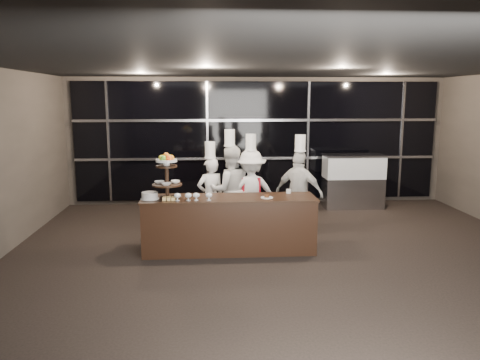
{
  "coord_description": "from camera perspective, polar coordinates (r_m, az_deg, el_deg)",
  "views": [
    {
      "loc": [
        -1.18,
        -6.13,
        2.53
      ],
      "look_at": [
        -0.65,
        1.64,
        1.15
      ],
      "focal_mm": 35.0,
      "sensor_mm": 36.0,
      "label": 1
    }
  ],
  "objects": [
    {
      "name": "chef_cup",
      "position": [
        7.99,
        5.93,
        -1.37
      ],
      "size": [
        0.08,
        0.08,
        0.07
      ],
      "primitive_type": "cylinder",
      "color": "white",
      "rests_on": "buffet_counter"
    },
    {
      "name": "chef_c",
      "position": [
        8.69,
        1.31,
        -1.44
      ],
      "size": [
        1.09,
        0.72,
        1.87
      ],
      "color": "white",
      "rests_on": "ground"
    },
    {
      "name": "room",
      "position": [
        6.33,
        6.9,
        0.61
      ],
      "size": [
        10.0,
        10.0,
        10.0
      ],
      "color": "black",
      "rests_on": "ground"
    },
    {
      "name": "layer_cake",
      "position": [
        7.64,
        -10.95,
        -1.89
      ],
      "size": [
        0.3,
        0.3,
        0.11
      ],
      "color": "white",
      "rests_on": "buffet_counter"
    },
    {
      "name": "buffet_counter",
      "position": [
        7.76,
        -1.33,
        -5.39
      ],
      "size": [
        2.84,
        0.74,
        0.92
      ],
      "color": "black",
      "rests_on": "ground"
    },
    {
      "name": "chef_b",
      "position": [
        8.67,
        -1.24,
        -1.17
      ],
      "size": [
        0.9,
        0.76,
        1.96
      ],
      "color": "silver",
      "rests_on": "ground"
    },
    {
      "name": "pastry_squares",
      "position": [
        7.5,
        -8.66,
        -2.24
      ],
      "size": [
        0.2,
        0.13,
        0.05
      ],
      "color": "#ECC673",
      "rests_on": "buffet_counter"
    },
    {
      "name": "compotes",
      "position": [
        7.41,
        -5.79,
        -1.9
      ],
      "size": [
        0.61,
        0.11,
        0.12
      ],
      "color": "silver",
      "rests_on": "buffet_counter"
    },
    {
      "name": "display_stand",
      "position": [
        7.59,
        -8.92,
        0.91
      ],
      "size": [
        0.48,
        0.48,
        0.74
      ],
      "color": "black",
      "rests_on": "buffet_counter"
    },
    {
      "name": "small_plate",
      "position": [
        7.6,
        3.28,
        -2.08
      ],
      "size": [
        0.2,
        0.2,
        0.05
      ],
      "color": "white",
      "rests_on": "buffet_counter"
    },
    {
      "name": "chef_a",
      "position": [
        8.67,
        -3.6,
        -1.77
      ],
      "size": [
        0.62,
        0.52,
        1.74
      ],
      "color": "white",
      "rests_on": "ground"
    },
    {
      "name": "window_wall",
      "position": [
        11.18,
        2.2,
        4.76
      ],
      "size": [
        8.6,
        0.1,
        2.8
      ],
      "color": "black",
      "rests_on": "ground"
    },
    {
      "name": "chef_d",
      "position": [
        8.68,
        7.22,
        -1.5
      ],
      "size": [
        0.98,
        0.82,
        1.87
      ],
      "color": "silver",
      "rests_on": "ground"
    },
    {
      "name": "display_case",
      "position": [
        11.1,
        13.64,
        0.2
      ],
      "size": [
        1.37,
        0.6,
        1.24
      ],
      "color": "#A5A5AA",
      "rests_on": "ground"
    }
  ]
}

